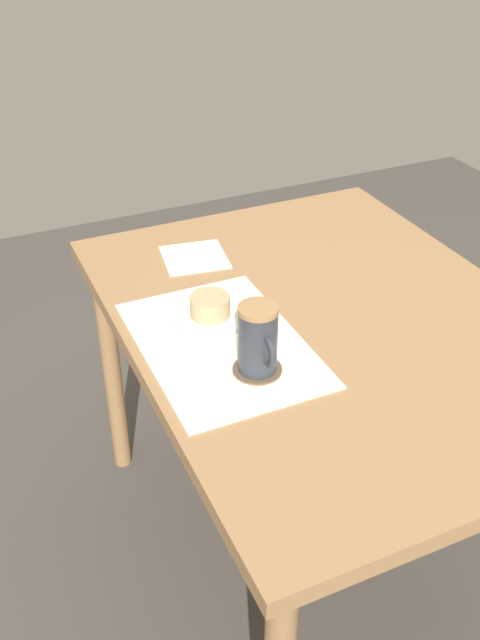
{
  "coord_description": "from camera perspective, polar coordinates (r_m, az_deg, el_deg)",
  "views": [
    {
      "loc": [
        1.08,
        -0.7,
        1.57
      ],
      "look_at": [
        0.0,
        -0.21,
        0.79
      ],
      "focal_mm": 40.0,
      "sensor_mm": 36.0,
      "label": 1
    }
  ],
  "objects": [
    {
      "name": "ground_plane",
      "position": [
        2.04,
        5.68,
        -17.63
      ],
      "size": [
        4.4,
        4.4,
        0.02
      ],
      "primitive_type": "cube",
      "color": "#47423D"
    },
    {
      "name": "dining_table",
      "position": [
        1.57,
        7.01,
        -2.13
      ],
      "size": [
        1.14,
        0.86,
        0.74
      ],
      "color": "#997047",
      "rests_on": "ground_plane"
    },
    {
      "name": "placemat",
      "position": [
        1.43,
        -1.47,
        -1.97
      ],
      "size": [
        0.45,
        0.31,
        0.0
      ],
      "primitive_type": "cube",
      "color": "silver",
      "rests_on": "dining_table"
    },
    {
      "name": "pastry_plate",
      "position": [
        1.5,
        -2.39,
        0.23
      ],
      "size": [
        0.15,
        0.15,
        0.01
      ],
      "primitive_type": "cylinder",
      "color": "silver",
      "rests_on": "placemat"
    },
    {
      "name": "pastry",
      "position": [
        1.48,
        -2.42,
        1.14
      ],
      "size": [
        0.08,
        0.08,
        0.04
      ],
      "primitive_type": "cylinder",
      "color": "tan",
      "rests_on": "pastry_plate"
    },
    {
      "name": "coffee_coaster",
      "position": [
        1.35,
        1.39,
        -3.96
      ],
      "size": [
        0.09,
        0.09,
        0.0
      ],
      "primitive_type": "cylinder",
      "color": "brown",
      "rests_on": "placemat"
    },
    {
      "name": "coffee_mug",
      "position": [
        1.31,
        1.47,
        -1.54
      ],
      "size": [
        0.11,
        0.07,
        0.14
      ],
      "color": "#2D333D",
      "rests_on": "coffee_coaster"
    },
    {
      "name": "paper_napkin",
      "position": [
        1.74,
        -3.66,
        5.04
      ],
      "size": [
        0.17,
        0.17,
        0.0
      ],
      "primitive_type": "cube",
      "rotation": [
        0.0,
        0.0,
        -0.15
      ],
      "color": "white",
      "rests_on": "dining_table"
    }
  ]
}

